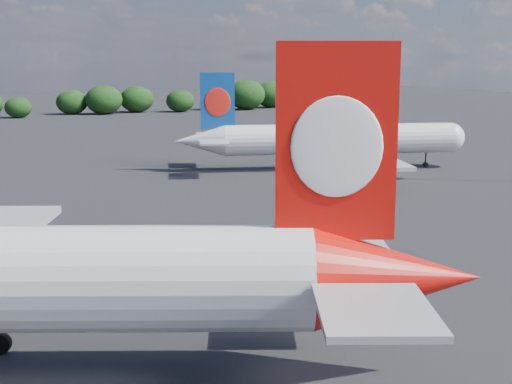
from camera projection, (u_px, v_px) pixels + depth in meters
name	position (u px, v px, depth m)	size (l,w,h in m)	color
china_southern_airliner	(329.00, 140.00, 104.69)	(42.52, 40.83, 14.20)	silver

